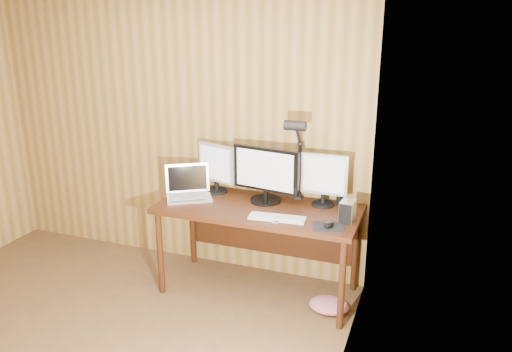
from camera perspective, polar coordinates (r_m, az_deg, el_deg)
The scene contains 13 objects.
desk at distance 4.05m, azimuth 0.59°, elevation -4.79°, with size 1.60×0.70×0.75m.
monitor_center at distance 3.98m, azimuth 1.11°, elevation 0.23°, with size 0.57×0.25×0.45m.
monitor_left at distance 4.21m, azimuth -4.55°, elevation 1.04°, with size 0.36×0.18×0.42m.
monitor_right at distance 3.93m, azimuth 7.78°, elevation -0.27°, with size 0.37×0.18×0.42m.
laptop at distance 4.19m, azimuth -7.73°, elevation -1.50°, with size 0.45×0.43×0.26m.
keyboard at distance 3.71m, azimuth 2.44°, elevation -4.78°, with size 0.43×0.16×0.02m.
mousepad at distance 3.61m, azimuth 8.28°, elevation -5.77°, with size 0.23×0.19×0.00m, color black.
mouse at distance 3.60m, azimuth 8.29°, elevation -5.46°, with size 0.07×0.11×0.04m, color black.
hard_drive at distance 3.71m, azimuth 10.41°, elevation -3.99°, with size 0.11×0.15×0.16m.
phone at distance 3.67m, azimuth 2.45°, elevation -5.15°, with size 0.05×0.09×0.01m.
speaker at distance 4.03m, azimuth 9.56°, elevation -2.34°, with size 0.05×0.05×0.13m, color black.
desk_lamp at distance 3.92m, azimuth 4.73°, elevation 3.19°, with size 0.17×0.24×0.73m.
fabric_pile at distance 4.03m, azimuth 8.34°, elevation -14.41°, with size 0.31×0.25×0.10m, color #D16576, non-canonical shape.
Camera 1 is at (2.18, -1.83, 2.17)m, focal length 35.00 mm.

